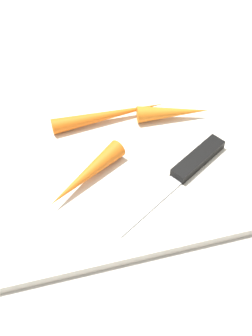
# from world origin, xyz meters

# --- Properties ---
(ground_plane) EXTENTS (1.40, 1.40, 0.00)m
(ground_plane) POSITION_xyz_m (0.00, 0.00, 0.00)
(ground_plane) COLOR #ADA8A0
(cutting_board) EXTENTS (0.36, 0.26, 0.01)m
(cutting_board) POSITION_xyz_m (0.00, 0.00, 0.01)
(cutting_board) COLOR silver
(cutting_board) RESTS_ON ground_plane
(knife) EXTENTS (0.18, 0.12, 0.01)m
(knife) POSITION_xyz_m (-0.08, 0.02, 0.02)
(knife) COLOR #B7B7BC
(knife) RESTS_ON cutting_board
(carrot_longest) EXTENTS (0.17, 0.03, 0.02)m
(carrot_longest) POSITION_xyz_m (0.00, -0.09, 0.02)
(carrot_longest) COLOR orange
(carrot_longest) RESTS_ON cutting_board
(carrot_shortest) EXTENTS (0.11, 0.04, 0.02)m
(carrot_shortest) POSITION_xyz_m (-0.09, -0.08, 0.02)
(carrot_shortest) COLOR orange
(carrot_shortest) RESTS_ON cutting_board
(carrot_medium) EXTENTS (0.12, 0.09, 0.02)m
(carrot_medium) POSITION_xyz_m (0.05, 0.01, 0.02)
(carrot_medium) COLOR orange
(carrot_medium) RESTS_ON cutting_board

